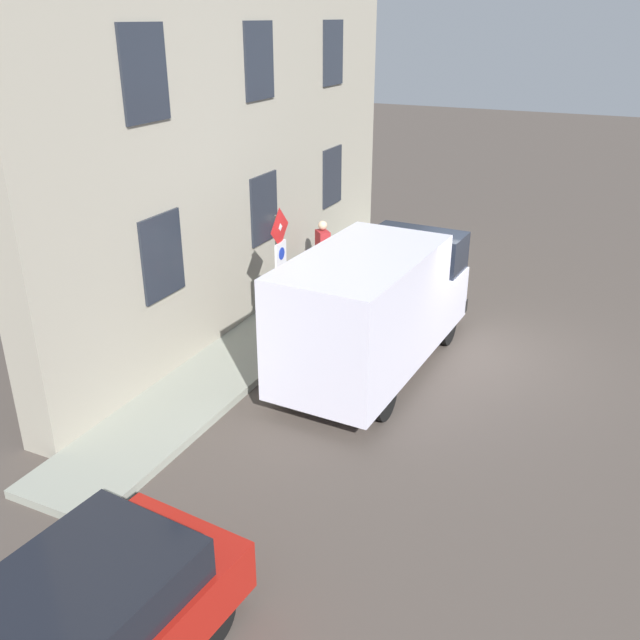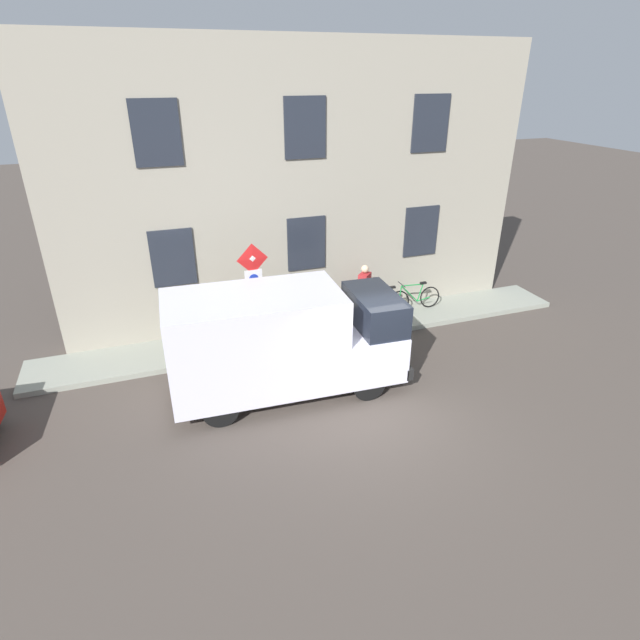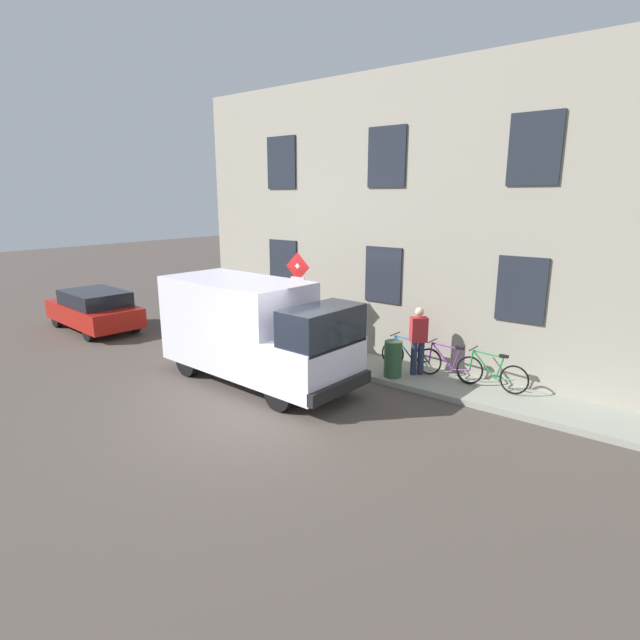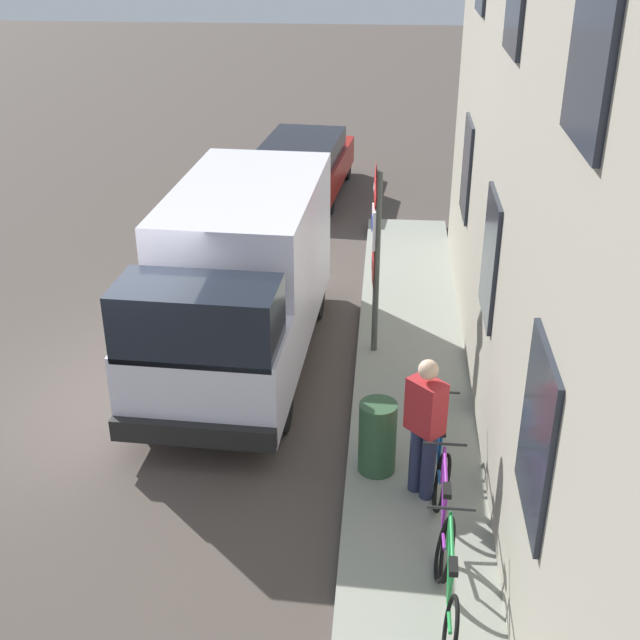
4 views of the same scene
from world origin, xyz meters
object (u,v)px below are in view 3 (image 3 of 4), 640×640
object	(u,v)px
litter_bin	(393,359)
delivery_van	(253,329)
bicycle_purple	(449,364)
bicycle_blue	(410,356)
parked_hatchback	(94,309)
bicycle_green	(491,373)
sign_post_stacked	(298,294)
pedestrian	(418,339)

from	to	relation	value
litter_bin	delivery_van	bearing A→B (deg)	126.57
bicycle_purple	bicycle_blue	xyz separation A→B (m)	(-0.00, 1.05, 0.00)
delivery_van	bicycle_purple	xyz separation A→B (m)	(2.75, -3.91, -0.82)
delivery_van	bicycle_blue	xyz separation A→B (m)	(2.75, -2.86, -0.82)
parked_hatchback	bicycle_purple	xyz separation A→B (m)	(2.61, -11.79, -0.22)
bicycle_purple	bicycle_blue	size ratio (longest dim) A/B	1.00
litter_bin	bicycle_green	bearing A→B (deg)	-72.19
bicycle_blue	litter_bin	distance (m)	0.72
delivery_van	bicycle_blue	distance (m)	4.05
sign_post_stacked	bicycle_green	size ratio (longest dim) A/B	1.62
sign_post_stacked	delivery_van	xyz separation A→B (m)	(-1.90, -0.17, -0.56)
bicycle_blue	litter_bin	world-z (taller)	litter_bin
bicycle_blue	pedestrian	distance (m)	0.67
bicycle_purple	litter_bin	world-z (taller)	litter_bin
delivery_van	parked_hatchback	xyz separation A→B (m)	(0.14, 7.88, -0.60)
bicycle_blue	parked_hatchback	bearing A→B (deg)	14.38
sign_post_stacked	delivery_van	size ratio (longest dim) A/B	0.51
parked_hatchback	pedestrian	xyz separation A→B (m)	(2.41, -11.04, 0.34)
bicycle_green	litter_bin	bearing A→B (deg)	19.40
bicycle_purple	bicycle_blue	distance (m)	1.05
sign_post_stacked	bicycle_purple	distance (m)	4.39
delivery_van	bicycle_purple	distance (m)	4.85
bicycle_blue	pedestrian	bearing A→B (deg)	147.17
sign_post_stacked	parked_hatchback	world-z (taller)	sign_post_stacked
sign_post_stacked	bicycle_green	distance (m)	5.38
parked_hatchback	delivery_van	bearing A→B (deg)	-175.93
pedestrian	litter_bin	distance (m)	0.81
parked_hatchback	bicycle_purple	distance (m)	12.07
sign_post_stacked	bicycle_purple	size ratio (longest dim) A/B	1.62
delivery_van	sign_post_stacked	bearing A→B (deg)	97.96
parked_hatchback	bicycle_green	world-z (taller)	parked_hatchback
bicycle_green	litter_bin	xyz separation A→B (m)	(-0.71, 2.20, 0.08)
sign_post_stacked	bicycle_blue	bearing A→B (deg)	-74.27
sign_post_stacked	parked_hatchback	xyz separation A→B (m)	(-1.76, 7.71, -1.16)
pedestrian	litter_bin	world-z (taller)	pedestrian
bicycle_green	sign_post_stacked	bearing A→B (deg)	11.06
delivery_van	parked_hatchback	bearing A→B (deg)	-178.24
delivery_van	bicycle_green	bearing A→B (deg)	31.81
bicycle_blue	pedestrian	xyz separation A→B (m)	(-0.20, -0.30, 0.56)
delivery_van	bicycle_green	distance (m)	5.73
bicycle_green	bicycle_blue	xyz separation A→B (m)	(-0.00, 2.09, 0.00)
delivery_van	bicycle_blue	size ratio (longest dim) A/B	3.17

